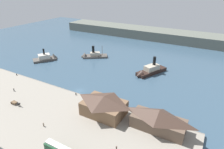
% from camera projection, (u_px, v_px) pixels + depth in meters
% --- Properties ---
extents(ground_plane, '(320.00, 320.00, 0.00)m').
position_uv_depth(ground_plane, '(79.00, 91.00, 90.80)').
color(ground_plane, '#385166').
extents(quay_promenade, '(110.00, 36.00, 1.20)m').
position_uv_depth(quay_promenade, '(43.00, 115.00, 73.24)').
color(quay_promenade, gray).
rests_on(quay_promenade, ground).
extents(seawall_edge, '(110.00, 0.80, 1.00)m').
position_uv_depth(seawall_edge, '(74.00, 93.00, 87.75)').
color(seawall_edge, slate).
rests_on(seawall_edge, ground).
extents(ferry_shed_east_terminal, '(15.74, 11.14, 7.61)m').
position_uv_depth(ferry_shed_east_terminal, '(104.00, 105.00, 71.42)').
color(ferry_shed_east_terminal, brown).
rests_on(ferry_shed_east_terminal, quay_promenade).
extents(ferry_shed_customs_shed, '(18.15, 8.01, 7.67)m').
position_uv_depth(ferry_shed_customs_shed, '(158.00, 119.00, 63.84)').
color(ferry_shed_customs_shed, brown).
rests_on(ferry_shed_customs_shed, quay_promenade).
extents(horse_cart, '(5.45, 1.58, 1.87)m').
position_uv_depth(horse_cart, '(16.00, 103.00, 77.88)').
color(horse_cart, brown).
rests_on(horse_cart, quay_promenade).
extents(pedestrian_near_cart, '(0.39, 0.39, 1.60)m').
position_uv_depth(pedestrian_near_cart, '(44.00, 125.00, 66.26)').
color(pedestrian_near_cart, '#6B5B4C').
rests_on(pedestrian_near_cart, quay_promenade).
extents(pedestrian_by_tram, '(0.38, 0.38, 1.53)m').
position_uv_depth(pedestrian_by_tram, '(14.00, 90.00, 87.94)').
color(pedestrian_by_tram, '#232328').
rests_on(pedestrian_by_tram, quay_promenade).
extents(pedestrian_at_waters_edge, '(0.41, 0.41, 1.68)m').
position_uv_depth(pedestrian_at_waters_edge, '(116.00, 148.00, 56.80)').
color(pedestrian_at_waters_edge, '#4C3D33').
rests_on(pedestrian_at_waters_edge, quay_promenade).
extents(mooring_post_center_west, '(0.44, 0.44, 0.90)m').
position_uv_depth(mooring_post_center_west, '(17.00, 75.00, 103.09)').
color(mooring_post_center_west, black).
rests_on(mooring_post_center_west, quay_promenade).
extents(mooring_post_east, '(0.44, 0.44, 0.90)m').
position_uv_depth(mooring_post_east, '(76.00, 94.00, 85.03)').
color(mooring_post_east, black).
rests_on(mooring_post_east, quay_promenade).
extents(ferry_departing_north, '(13.69, 21.11, 10.91)m').
position_uv_depth(ferry_departing_north, '(149.00, 71.00, 106.95)').
color(ferry_departing_north, black).
rests_on(ferry_departing_north, ground).
extents(ferry_approaching_east, '(18.20, 15.27, 10.30)m').
position_uv_depth(ferry_approaching_east, '(91.00, 56.00, 131.42)').
color(ferry_approaching_east, '#514C47').
rests_on(ferry_approaching_east, ground).
extents(ferry_outer_harbor, '(14.25, 16.50, 10.35)m').
position_uv_depth(ferry_outer_harbor, '(48.00, 58.00, 126.74)').
color(ferry_outer_harbor, '#514C47').
rests_on(ferry_outer_harbor, ground).
extents(far_headland, '(180.00, 24.00, 8.00)m').
position_uv_depth(far_headland, '(154.00, 34.00, 175.57)').
color(far_headland, '#60665B').
rests_on(far_headland, ground).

